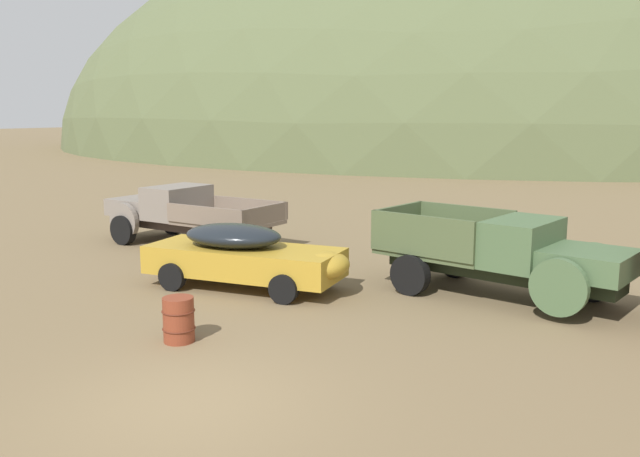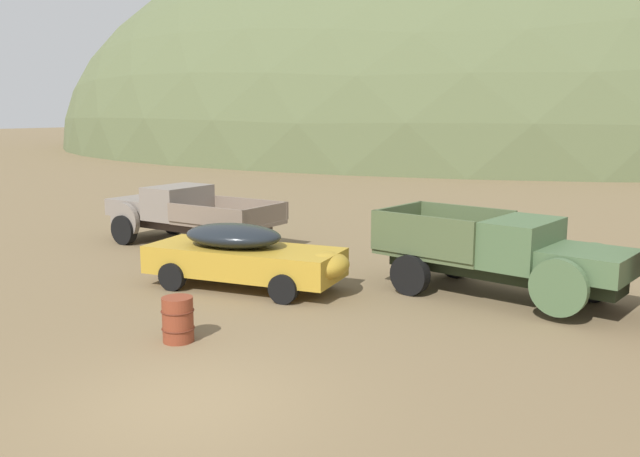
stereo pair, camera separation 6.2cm
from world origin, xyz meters
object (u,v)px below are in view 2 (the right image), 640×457
(truck_primer_gray, at_px, (180,213))
(oil_drum_foreground, at_px, (178,319))
(truck_weathered_green, at_px, (514,256))
(car_mustard, at_px, (249,256))

(truck_primer_gray, distance_m, oil_drum_foreground, 9.66)
(truck_primer_gray, relative_size, truck_weathered_green, 1.04)
(truck_weathered_green, bearing_deg, car_mustard, -149.44)
(truck_weathered_green, bearing_deg, truck_primer_gray, -176.50)
(truck_primer_gray, bearing_deg, car_mustard, 149.70)
(car_mustard, distance_m, truck_weathered_green, 6.23)
(car_mustard, xyz_separation_m, oil_drum_foreground, (1.17, -3.76, -0.39))
(oil_drum_foreground, bearing_deg, truck_weathered_green, 52.71)
(car_mustard, relative_size, truck_weathered_green, 0.88)
(truck_primer_gray, distance_m, car_mustard, 6.31)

